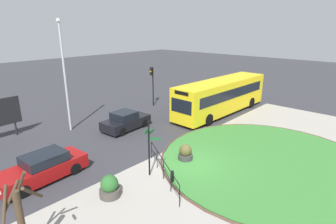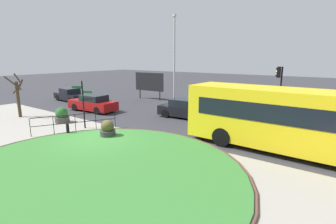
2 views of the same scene
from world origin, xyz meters
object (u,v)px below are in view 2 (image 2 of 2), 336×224
Objects in this scene: signpost_directional at (83,101)px; planter_kerbside at (108,129)px; traffic_light_near at (279,82)px; street_tree_bare at (18,96)px; lamppost_tall at (174,59)px; car_trailing at (184,109)px; planter_near_signpost at (62,116)px; bollard_foreground at (68,128)px; billboard_left at (149,82)px; car_near_lane at (71,95)px; car_far_lane at (93,103)px; bus_yellow at (306,121)px.

signpost_directional reaches higher than planter_kerbside.
traffic_light_near is 19.71m from street_tree_bare.
lamppost_tall is at bearing -8.96° from traffic_light_near.
car_trailing is 9.03m from planter_near_signpost.
traffic_light_near is 15.88m from planter_near_signpost.
bollard_foreground is 0.18× the size of traffic_light_near.
street_tree_bare is (-10.41, -7.54, 1.05)m from car_trailing.
lamppost_tall is 5.63m from billboard_left.
billboard_left is at bearing 157.69° from lamppost_tall.
car_far_lane reaches higher than car_near_lane.
car_far_lane is at bearing 137.10° from signpost_directional.
traffic_light_near is 3.54× the size of planter_near_signpost.
lamppost_tall is at bearing 55.28° from street_tree_bare.
street_tree_bare is (-9.46, -0.69, 1.25)m from planter_kerbside.
traffic_light_near is (6.08, 3.20, 2.23)m from car_trailing.
bus_yellow is at bearing -28.10° from lamppost_tall.
car_far_lane reaches higher than planter_kerbside.
signpost_directional is 11.84m from car_near_lane.
billboard_left is at bearing 97.24° from planter_near_signpost.
car_trailing is (3.34, 7.92, 0.29)m from bollard_foreground.
planter_kerbside is at bearing -102.66° from car_trailing.
planter_near_signpost is 0.32× the size of street_tree_bare.
car_near_lane is at bearing 178.61° from car_trailing.
car_trailing is 1.17× the size of street_tree_bare.
traffic_light_near reaches higher than car_near_lane.
bus_yellow is at bearing -1.29° from car_near_lane.
car_far_lane is (-4.12, 3.83, -1.16)m from signpost_directional.
signpost_directional is 5.75m from car_far_lane.
signpost_directional is at bearing 0.43° from planter_near_signpost.
lamppost_tall is 7.49× the size of planter_near_signpost.
car_far_lane is 1.17× the size of traffic_light_near.
lamppost_tall is at bearing 88.50° from bollard_foreground.
bus_yellow reaches higher than car_trailing.
signpost_directional is at bearing -123.59° from car_trailing.
signpost_directional is at bearing -24.06° from car_near_lane.
bollard_foreground is at bearing 22.25° from bus_yellow.
car_far_lane is 4.45× the size of planter_kerbside.
car_far_lane is (6.19, -1.85, 0.05)m from car_near_lane.
traffic_light_near is (13.78, 5.88, 2.22)m from car_far_lane.
bus_yellow is 16.50m from car_far_lane.
bus_yellow is 10.43m from planter_kerbside.
signpost_directional is at bearing 172.48° from planter_kerbside.
bollard_foreground is 14.79m from traffic_light_near.
traffic_light_near reaches higher than signpost_directional.
signpost_directional is 0.38× the size of lamppost_tall.
billboard_left reaches higher than planter_kerbside.
billboard_left is at bearing 47.93° from car_near_lane.
bollard_foreground is 13.70m from billboard_left.
signpost_directional is 4.37× the size of bollard_foreground.
bus_yellow is 7.08m from traffic_light_near.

